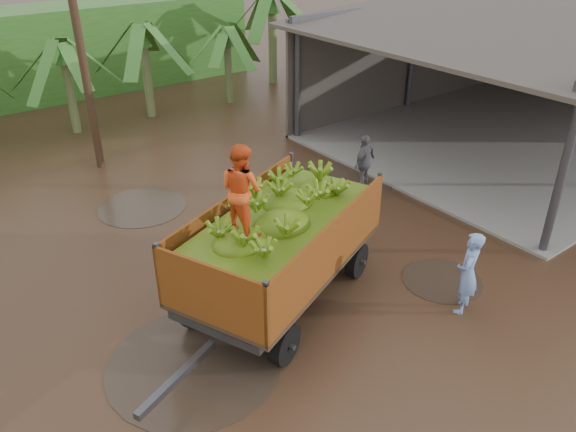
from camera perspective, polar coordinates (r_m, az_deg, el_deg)
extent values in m
plane|color=black|center=(13.06, -1.99, -4.25)|extent=(100.00, 100.00, 0.00)
cube|color=gray|center=(21.15, 21.53, 7.25)|extent=(12.00, 10.00, 0.08)
cube|color=#383330|center=(20.13, 23.77, 18.40)|extent=(12.78, 10.80, 1.01)
cube|color=#383330|center=(23.35, 12.16, 15.58)|extent=(12.00, 0.12, 4.00)
cube|color=#47474C|center=(9.46, -11.17, -15.79)|extent=(1.76, 0.83, 0.12)
imported|color=#EB511B|center=(9.45, -4.76, 2.69)|extent=(0.76, 0.90, 1.63)
imported|color=#7394D3|center=(11.52, 17.78, -5.54)|extent=(0.76, 0.64, 1.77)
imported|color=slate|center=(16.05, 7.76, 5.44)|extent=(1.03, 0.63, 1.63)
cylinder|color=#47301E|center=(17.50, -20.41, 16.21)|extent=(0.24, 0.24, 7.60)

